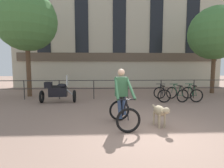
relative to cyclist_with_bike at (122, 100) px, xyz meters
name	(u,v)px	position (x,y,z in m)	size (l,w,h in m)	color
ground_plane	(155,134)	(0.76, -0.83, -0.76)	(60.00, 60.00, 0.00)	#8E7060
canal_railing	(128,86)	(0.76, 4.37, -0.05)	(15.05, 0.05, 1.05)	#2D2B28
building_facade	(119,33)	(0.76, 10.16, 3.93)	(18.00, 0.72, 9.42)	#BCB299
cyclist_with_bike	(122,100)	(0.00, 0.00, 0.00)	(0.82, 1.25, 1.70)	black
dog	(160,112)	(1.08, -0.27, -0.30)	(0.37, 0.87, 0.65)	tan
parked_motorcycle	(58,91)	(-2.83, 3.43, -0.20)	(1.72, 0.72, 1.35)	black
parked_bicycle_near_lamp	(162,94)	(2.46, 3.72, -0.41)	(0.77, 1.17, 0.86)	black
parked_bicycle_mid_left	(177,94)	(3.27, 3.72, -0.41)	(0.81, 1.19, 0.86)	black
parked_bicycle_mid_right	(192,94)	(4.07, 3.72, -0.41)	(0.73, 1.15, 0.86)	black
tree_canalside_left	(26,21)	(-5.01, 5.39, 3.64)	(3.49, 3.49, 6.17)	brown
tree_canalside_right	(215,33)	(6.72, 6.15, 3.18)	(3.41, 3.41, 5.66)	brown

